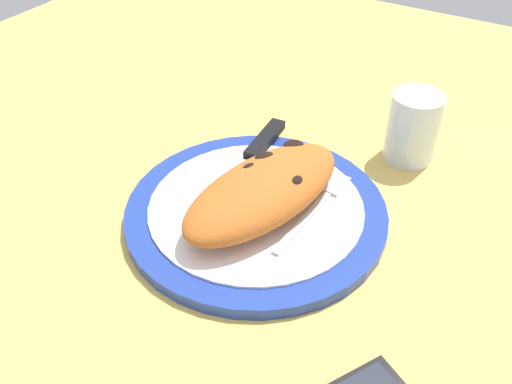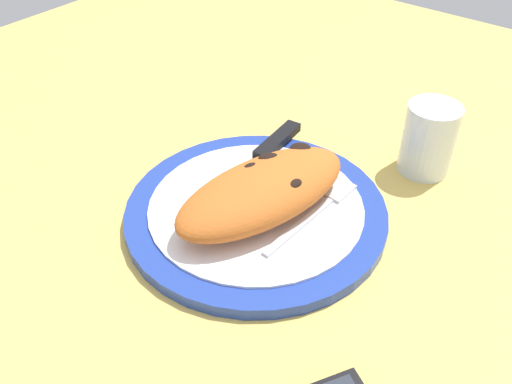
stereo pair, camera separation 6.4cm
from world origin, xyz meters
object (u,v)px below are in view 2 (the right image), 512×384
Objects in this scene: plate at (256,211)px; calzone at (265,189)px; fork at (319,209)px; knife at (265,153)px; water_glass at (428,143)px.

calzone reaches higher than plate.
knife is (4.78, 11.59, 0.29)cm from fork.
calzone is 1.06× the size of knife.
water_glass reaches higher than knife.
plate is at bearing 152.02° from water_glass.
knife reaches higher than fork.
calzone is at bearing 121.94° from fork.
plate is at bearing -148.21° from knife.
fork reaches higher than plate.
calzone is 10.45cm from knife.
knife reaches higher than plate.
water_glass is at bearing -15.98° from fork.
plate is 3.70cm from calzone.
knife is at bearing 37.83° from calzone.
plate is at bearing 121.03° from fork.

